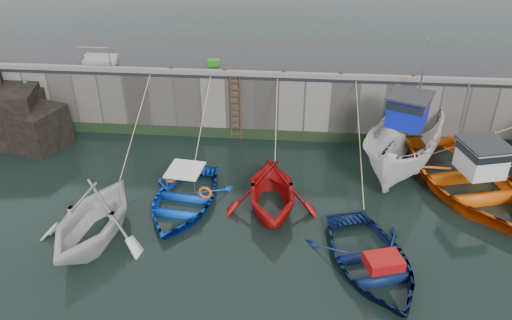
# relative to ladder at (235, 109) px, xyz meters

# --- Properties ---
(ground) EXTENTS (120.00, 120.00, 0.00)m
(ground) POSITION_rel_ladder_xyz_m (2.00, -9.91, -1.59)
(ground) COLOR black
(ground) RESTS_ON ground
(quay_back) EXTENTS (30.00, 5.00, 3.00)m
(quay_back) POSITION_rel_ladder_xyz_m (2.00, 2.59, -0.09)
(quay_back) COLOR slate
(quay_back) RESTS_ON ground
(road_back) EXTENTS (30.00, 5.00, 0.16)m
(road_back) POSITION_rel_ladder_xyz_m (2.00, 2.59, 1.49)
(road_back) COLOR black
(road_back) RESTS_ON quay_back
(kerb_back) EXTENTS (30.00, 0.30, 0.20)m
(kerb_back) POSITION_rel_ladder_xyz_m (2.00, 0.24, 1.67)
(kerb_back) COLOR slate
(kerb_back) RESTS_ON road_back
(algae_back) EXTENTS (30.00, 0.08, 0.50)m
(algae_back) POSITION_rel_ladder_xyz_m (2.00, 0.05, -1.34)
(algae_back) COLOR black
(algae_back) RESTS_ON ground
(rock_outcrop) EXTENTS (5.85, 4.24, 3.41)m
(rock_outcrop) POSITION_rel_ladder_xyz_m (-10.92, -0.80, -0.33)
(rock_outcrop) COLOR black
(rock_outcrop) RESTS_ON ground
(ladder) EXTENTS (0.51, 0.08, 3.20)m
(ladder) POSITION_rel_ladder_xyz_m (0.00, 0.00, 0.00)
(ladder) COLOR #3F1E0F
(ladder) RESTS_ON ground
(boat_near_white) EXTENTS (4.75, 5.32, 2.54)m
(boat_near_white) POSITION_rel_ladder_xyz_m (-4.01, -7.98, -1.59)
(boat_near_white) COLOR silver
(boat_near_white) RESTS_ON ground
(boat_near_white_rope) EXTENTS (0.04, 6.14, 3.10)m
(boat_near_white_rope) POSITION_rel_ladder_xyz_m (-4.01, -2.70, -1.59)
(boat_near_white_rope) COLOR tan
(boat_near_white_rope) RESTS_ON ground
(boat_near_blue) EXTENTS (4.03, 5.28, 1.02)m
(boat_near_blue) POSITION_rel_ladder_xyz_m (-1.38, -5.68, -1.59)
(boat_near_blue) COLOR #0C3DBB
(boat_near_blue) RESTS_ON ground
(boat_near_blue_rope) EXTENTS (0.04, 4.17, 3.10)m
(boat_near_blue_rope) POSITION_rel_ladder_xyz_m (-1.38, -1.55, -1.59)
(boat_near_blue_rope) COLOR tan
(boat_near_blue_rope) RESTS_ON ground
(boat_near_blacktrim) EXTENTS (4.27, 4.80, 2.32)m
(boat_near_blacktrim) POSITION_rel_ladder_xyz_m (2.06, -5.62, -1.59)
(boat_near_blacktrim) COLOR #AC100E
(boat_near_blacktrim) RESTS_ON ground
(boat_near_blacktrim_rope) EXTENTS (0.04, 4.13, 3.10)m
(boat_near_blacktrim_rope) POSITION_rel_ladder_xyz_m (2.06, -1.52, -1.59)
(boat_near_blacktrim_rope) COLOR tan
(boat_near_blacktrim_rope) RESTS_ON ground
(boat_near_navy) EXTENTS (4.92, 5.88, 1.04)m
(boat_near_navy) POSITION_rel_ladder_xyz_m (5.50, -8.59, -1.59)
(boat_near_navy) COLOR #0A1842
(boat_near_navy) RESTS_ON ground
(boat_near_navy_rope) EXTENTS (0.04, 6.70, 3.10)m
(boat_near_navy_rope) POSITION_rel_ladder_xyz_m (5.50, -3.00, -1.59)
(boat_near_navy_rope) COLOR tan
(boat_near_navy_rope) RESTS_ON ground
(boat_far_white) EXTENTS (5.32, 7.58, 5.74)m
(boat_far_white) POSITION_rel_ladder_xyz_m (7.54, -2.11, -0.44)
(boat_far_white) COLOR white
(boat_far_white) RESTS_ON ground
(boat_far_orange) EXTENTS (6.92, 8.38, 4.51)m
(boat_far_orange) POSITION_rel_ladder_xyz_m (9.87, -3.55, -1.11)
(boat_far_orange) COLOR #E3580B
(boat_far_orange) RESTS_ON ground
(fish_crate) EXTENTS (0.60, 0.43, 0.28)m
(fish_crate) POSITION_rel_ladder_xyz_m (-1.20, 1.45, 1.71)
(fish_crate) COLOR #1C8418
(fish_crate) RESTS_ON road_back
(railing) EXTENTS (1.60, 1.05, 1.00)m
(railing) POSITION_rel_ladder_xyz_m (-6.75, 1.33, 1.77)
(railing) COLOR #A5A8AD
(railing) RESTS_ON road_back
(bollard_a) EXTENTS (0.18, 0.18, 0.28)m
(bollard_a) POSITION_rel_ladder_xyz_m (-3.00, 0.34, 1.71)
(bollard_a) COLOR #3F1E0F
(bollard_a) RESTS_ON road_back
(bollard_b) EXTENTS (0.18, 0.18, 0.28)m
(bollard_b) POSITION_rel_ladder_xyz_m (-0.50, 0.34, 1.71)
(bollard_b) COLOR #3F1E0F
(bollard_b) RESTS_ON road_back
(bollard_c) EXTENTS (0.18, 0.18, 0.28)m
(bollard_c) POSITION_rel_ladder_xyz_m (2.20, 0.34, 1.71)
(bollard_c) COLOR #3F1E0F
(bollard_c) RESTS_ON road_back
(bollard_d) EXTENTS (0.18, 0.18, 0.28)m
(bollard_d) POSITION_rel_ladder_xyz_m (4.80, 0.34, 1.71)
(bollard_d) COLOR #3F1E0F
(bollard_d) RESTS_ON road_back
(bollard_e) EXTENTS (0.18, 0.18, 0.28)m
(bollard_e) POSITION_rel_ladder_xyz_m (8.00, 0.34, 1.71)
(bollard_e) COLOR #3F1E0F
(bollard_e) RESTS_ON road_back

